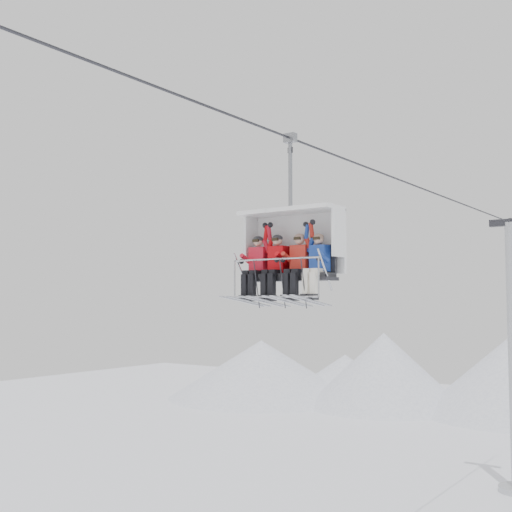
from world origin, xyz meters
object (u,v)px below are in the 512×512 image
Objects in this scene: chairlift_carrier at (293,245)px; skier_far_left at (256,265)px; skier_far_right at (317,263)px; skier_center_right at (298,263)px; skier_center_left at (276,264)px.

skier_far_left is at bearing -161.04° from chairlift_carrier.
skier_far_left is 1.72m from skier_far_right.
chairlift_carrier is 1.02m from skier_far_right.
skier_center_right is at bearing -0.07° from skier_far_left.
skier_far_left is at bearing 180.00° from skier_center_left.
skier_center_right is 1.01× the size of skier_far_right.
skier_far_right is at bearing -0.26° from skier_center_left.
skier_far_left is 1.02× the size of skier_far_right.
chairlift_carrier reaches higher than skier_center_right.
chairlift_carrier is 0.65m from skier_center_right.
skier_far_right is (0.83, -0.31, -0.49)m from chairlift_carrier.
skier_center_right is 0.52m from skier_far_right.
skier_far_left is at bearing 179.93° from skier_center_right.
skier_center_right is (0.31, -0.31, -0.48)m from chairlift_carrier.
skier_far_left is 1.01× the size of skier_center_right.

